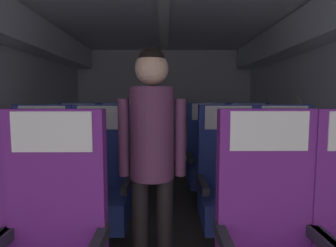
{
  "coord_description": "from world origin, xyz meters",
  "views": [
    {
      "loc": [
        0.01,
        0.35,
        1.25
      ],
      "look_at": [
        0.05,
        3.65,
        0.94
      ],
      "focal_mm": 28.89,
      "sensor_mm": 36.0,
      "label": 1
    }
  ],
  "objects_px": {
    "seat_b_right_window": "(229,188)",
    "seat_c_left_window": "(78,162)",
    "seat_c_left_aisle": "(119,161)",
    "seat_c_right_aisle": "(250,161)",
    "seat_b_right_aisle": "(286,188)",
    "seat_c_right_window": "(209,161)",
    "flight_attendant": "(152,144)",
    "seat_b_left_aisle": "(100,188)",
    "seat_b_left_window": "(40,188)"
  },
  "relations": [
    {
      "from": "seat_b_right_window",
      "to": "seat_c_right_window",
      "type": "bearing_deg",
      "value": 90.73
    },
    {
      "from": "flight_attendant",
      "to": "seat_c_left_window",
      "type": "bearing_deg",
      "value": -72.64
    },
    {
      "from": "seat_c_left_window",
      "to": "seat_b_right_window",
      "type": "bearing_deg",
      "value": -31.6
    },
    {
      "from": "seat_b_left_aisle",
      "to": "seat_c_right_window",
      "type": "height_order",
      "value": "same"
    },
    {
      "from": "seat_c_right_window",
      "to": "seat_c_left_aisle",
      "type": "bearing_deg",
      "value": -179.71
    },
    {
      "from": "seat_b_right_window",
      "to": "seat_c_left_window",
      "type": "xyz_separation_m",
      "value": [
        -1.57,
        0.97,
        0.0
      ]
    },
    {
      "from": "seat_b_right_aisle",
      "to": "seat_c_left_aisle",
      "type": "height_order",
      "value": "same"
    },
    {
      "from": "seat_c_left_window",
      "to": "seat_c_right_aisle",
      "type": "height_order",
      "value": "same"
    },
    {
      "from": "seat_c_left_window",
      "to": "flight_attendant",
      "type": "xyz_separation_m",
      "value": [
        0.96,
        -1.46,
        0.46
      ]
    },
    {
      "from": "seat_b_left_window",
      "to": "seat_c_left_aisle",
      "type": "bearing_deg",
      "value": 63.15
    },
    {
      "from": "seat_c_right_window",
      "to": "seat_b_left_window",
      "type": "bearing_deg",
      "value": -148.24
    },
    {
      "from": "seat_c_left_aisle",
      "to": "flight_attendant",
      "type": "height_order",
      "value": "flight_attendant"
    },
    {
      "from": "seat_c_left_window",
      "to": "seat_c_right_aisle",
      "type": "bearing_deg",
      "value": 0.17
    },
    {
      "from": "seat_b_left_window",
      "to": "seat_b_right_window",
      "type": "distance_m",
      "value": 1.58
    },
    {
      "from": "seat_c_left_aisle",
      "to": "flight_attendant",
      "type": "xyz_separation_m",
      "value": [
        0.47,
        -1.47,
        0.46
      ]
    },
    {
      "from": "seat_b_right_aisle",
      "to": "seat_b_left_window",
      "type": "bearing_deg",
      "value": 179.75
    },
    {
      "from": "seat_b_left_window",
      "to": "seat_b_left_aisle",
      "type": "xyz_separation_m",
      "value": [
        0.5,
        -0.01,
        0.0
      ]
    },
    {
      "from": "seat_b_right_window",
      "to": "seat_c_right_window",
      "type": "height_order",
      "value": "same"
    },
    {
      "from": "seat_b_right_aisle",
      "to": "seat_c_right_aisle",
      "type": "relative_size",
      "value": 1.0
    },
    {
      "from": "seat_c_left_aisle",
      "to": "flight_attendant",
      "type": "relative_size",
      "value": 0.76
    },
    {
      "from": "seat_c_right_window",
      "to": "flight_attendant",
      "type": "distance_m",
      "value": 1.66
    },
    {
      "from": "seat_b_right_aisle",
      "to": "seat_c_right_window",
      "type": "bearing_deg",
      "value": 116.86
    },
    {
      "from": "seat_b_left_window",
      "to": "seat_b_right_window",
      "type": "relative_size",
      "value": 1.0
    },
    {
      "from": "seat_b_left_aisle",
      "to": "seat_c_right_window",
      "type": "bearing_deg",
      "value": 42.59
    },
    {
      "from": "seat_b_left_window",
      "to": "seat_c_right_window",
      "type": "xyz_separation_m",
      "value": [
        1.57,
        0.97,
        0.0
      ]
    },
    {
      "from": "seat_c_right_aisle",
      "to": "flight_attendant",
      "type": "relative_size",
      "value": 0.76
    },
    {
      "from": "seat_b_left_window",
      "to": "seat_c_right_aisle",
      "type": "height_order",
      "value": "same"
    },
    {
      "from": "seat_b_left_aisle",
      "to": "seat_b_right_aisle",
      "type": "bearing_deg",
      "value": 0.02
    },
    {
      "from": "seat_b_right_window",
      "to": "flight_attendant",
      "type": "height_order",
      "value": "flight_attendant"
    },
    {
      "from": "seat_c_left_aisle",
      "to": "seat_c_left_window",
      "type": "bearing_deg",
      "value": -178.16
    },
    {
      "from": "seat_b_left_aisle",
      "to": "seat_b_left_window",
      "type": "bearing_deg",
      "value": 178.93
    },
    {
      "from": "seat_b_right_aisle",
      "to": "seat_b_right_window",
      "type": "relative_size",
      "value": 1.0
    },
    {
      "from": "seat_b_left_aisle",
      "to": "seat_c_left_aisle",
      "type": "height_order",
      "value": "same"
    },
    {
      "from": "seat_b_left_aisle",
      "to": "seat_b_right_aisle",
      "type": "distance_m",
      "value": 1.56
    },
    {
      "from": "seat_b_left_aisle",
      "to": "seat_c_left_aisle",
      "type": "distance_m",
      "value": 0.97
    },
    {
      "from": "seat_c_left_aisle",
      "to": "seat_b_left_window",
      "type": "bearing_deg",
      "value": -116.85
    },
    {
      "from": "seat_b_left_aisle",
      "to": "seat_c_right_window",
      "type": "xyz_separation_m",
      "value": [
        1.07,
        0.98,
        0.0
      ]
    },
    {
      "from": "seat_c_left_window",
      "to": "flight_attendant",
      "type": "relative_size",
      "value": 0.76
    },
    {
      "from": "seat_b_left_window",
      "to": "seat_c_right_window",
      "type": "height_order",
      "value": "same"
    },
    {
      "from": "seat_b_left_aisle",
      "to": "flight_attendant",
      "type": "xyz_separation_m",
      "value": [
        0.46,
        -0.5,
        0.46
      ]
    },
    {
      "from": "seat_c_left_aisle",
      "to": "seat_b_left_aisle",
      "type": "bearing_deg",
      "value": -89.23
    },
    {
      "from": "seat_b_left_aisle",
      "to": "flight_attendant",
      "type": "bearing_deg",
      "value": -47.22
    },
    {
      "from": "seat_c_right_window",
      "to": "flight_attendant",
      "type": "height_order",
      "value": "flight_attendant"
    },
    {
      "from": "seat_b_left_aisle",
      "to": "seat_b_right_window",
      "type": "relative_size",
      "value": 1.0
    },
    {
      "from": "seat_b_right_aisle",
      "to": "seat_b_right_window",
      "type": "height_order",
      "value": "same"
    },
    {
      "from": "seat_c_left_aisle",
      "to": "seat_c_right_aisle",
      "type": "distance_m",
      "value": 1.57
    },
    {
      "from": "flight_attendant",
      "to": "seat_b_right_window",
      "type": "bearing_deg",
      "value": -157.67
    },
    {
      "from": "seat_c_right_aisle",
      "to": "seat_c_right_window",
      "type": "distance_m",
      "value": 0.49
    },
    {
      "from": "seat_b_right_aisle",
      "to": "seat_c_left_window",
      "type": "distance_m",
      "value": 2.27
    },
    {
      "from": "seat_b_left_window",
      "to": "seat_c_right_aisle",
      "type": "distance_m",
      "value": 2.27
    }
  ]
}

